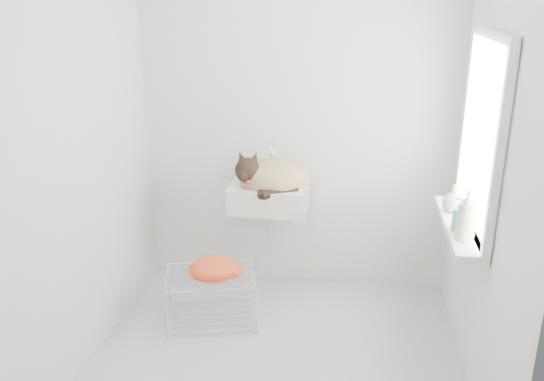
# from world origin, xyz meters

# --- Properties ---
(floor) EXTENTS (2.20, 2.00, 0.02)m
(floor) POSITION_xyz_m (0.00, 0.00, 0.00)
(floor) COLOR #B9B9B9
(floor) RESTS_ON ground
(back_wall) EXTENTS (2.20, 0.02, 2.50)m
(back_wall) POSITION_xyz_m (0.00, 1.00, 1.25)
(back_wall) COLOR silver
(back_wall) RESTS_ON ground
(right_wall) EXTENTS (0.02, 2.00, 2.50)m
(right_wall) POSITION_xyz_m (1.10, 0.00, 1.25)
(right_wall) COLOR silver
(right_wall) RESTS_ON ground
(left_wall) EXTENTS (0.02, 2.00, 2.50)m
(left_wall) POSITION_xyz_m (-1.10, 0.00, 1.25)
(left_wall) COLOR silver
(left_wall) RESTS_ON ground
(window_glass) EXTENTS (0.01, 0.80, 1.00)m
(window_glass) POSITION_xyz_m (1.09, 0.20, 1.35)
(window_glass) COLOR white
(window_glass) RESTS_ON right_wall
(window_frame) EXTENTS (0.04, 0.90, 1.10)m
(window_frame) POSITION_xyz_m (1.07, 0.20, 1.35)
(window_frame) COLOR white
(window_frame) RESTS_ON right_wall
(windowsill) EXTENTS (0.16, 0.88, 0.04)m
(windowsill) POSITION_xyz_m (1.01, 0.20, 0.83)
(windowsill) COLOR white
(windowsill) RESTS_ON right_wall
(sink) EXTENTS (0.52, 0.46, 0.21)m
(sink) POSITION_xyz_m (-0.15, 0.74, 0.85)
(sink) COLOR white
(sink) RESTS_ON back_wall
(faucet) EXTENTS (0.19, 0.13, 0.19)m
(faucet) POSITION_xyz_m (-0.15, 0.92, 0.99)
(faucet) COLOR silver
(faucet) RESTS_ON sink
(cat) EXTENTS (0.53, 0.46, 0.31)m
(cat) POSITION_xyz_m (-0.14, 0.72, 0.89)
(cat) COLOR tan
(cat) RESTS_ON sink
(wire_rack) EXTENTS (0.65, 0.53, 0.34)m
(wire_rack) POSITION_xyz_m (-0.48, 0.33, 0.15)
(wire_rack) COLOR beige
(wire_rack) RESTS_ON floor
(towel) EXTENTS (0.39, 0.33, 0.13)m
(towel) POSITION_xyz_m (-0.44, 0.29, 0.37)
(towel) COLOR #CF7800
(towel) RESTS_ON wire_rack
(bottle_a) EXTENTS (0.13, 0.13, 0.23)m
(bottle_a) POSITION_xyz_m (1.00, -0.02, 0.85)
(bottle_a) COLOR silver
(bottle_a) RESTS_ON windowsill
(bottle_b) EXTENTS (0.11, 0.10, 0.18)m
(bottle_b) POSITION_xyz_m (1.00, 0.10, 0.85)
(bottle_b) COLOR teal
(bottle_b) RESTS_ON windowsill
(bottle_c) EXTENTS (0.13, 0.13, 0.16)m
(bottle_c) POSITION_xyz_m (1.00, 0.38, 0.85)
(bottle_c) COLOR silver
(bottle_c) RESTS_ON windowsill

